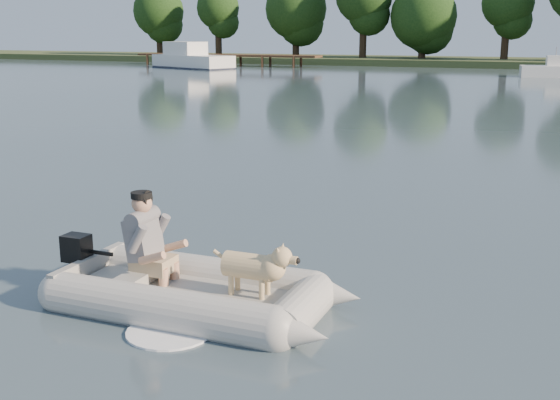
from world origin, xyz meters
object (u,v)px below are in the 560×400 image
at_px(dock, 227,60).
at_px(dog, 249,271).
at_px(cabin_cruiser, 193,55).
at_px(motorboat, 558,63).
at_px(man, 145,235).
at_px(dinghy, 196,258).

distance_m(dock, dog, 58.47).
bearing_deg(cabin_cruiser, dog, -36.80).
xyz_separation_m(dock, dog, (26.68, -52.02, 0.01)).
relative_size(dog, motorboat, 0.18).
relative_size(man, dog, 1.16).
bearing_deg(cabin_cruiser, man, -38.07).
bearing_deg(cabin_cruiser, dock, 103.32).
bearing_deg(dock, man, -64.06).
relative_size(dinghy, cabin_cruiser, 0.52).
xyz_separation_m(dock, dinghy, (26.02, -52.08, 0.08)).
xyz_separation_m(dog, cabin_cruiser, (-27.50, 47.18, 0.59)).
xyz_separation_m(man, dog, (1.37, 0.01, -0.26)).
xyz_separation_m(dock, motorboat, (28.68, -5.76, 0.47)).
relative_size(dock, cabin_cruiser, 2.11).
distance_m(dinghy, cabin_cruiser, 54.33).
bearing_deg(man, cabin_cruiser, 118.68).
bearing_deg(dinghy, motorboat, 86.41).
xyz_separation_m(dock, man, (25.31, -52.03, 0.27)).
bearing_deg(man, motorboat, 85.53).
relative_size(cabin_cruiser, motorboat, 1.66).
distance_m(dog, motorboat, 46.31).
bearing_deg(motorboat, dinghy, -102.54).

